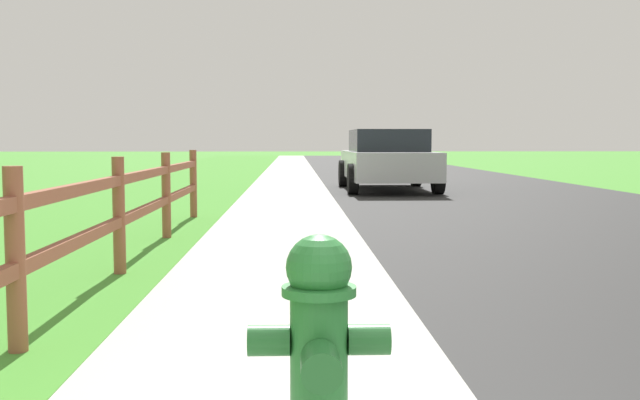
# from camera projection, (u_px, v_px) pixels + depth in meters

# --- Properties ---
(ground_plane) EXTENTS (120.00, 120.00, 0.00)m
(ground_plane) POSITION_uv_depth(u_px,v_px,m) (317.00, 175.00, 26.50)
(ground_plane) COLOR #438D2E
(road_asphalt) EXTENTS (7.00, 66.00, 0.01)m
(road_asphalt) POSITION_uv_depth(u_px,v_px,m) (407.00, 172.00, 28.62)
(road_asphalt) COLOR #292929
(road_asphalt) RESTS_ON ground
(curb_concrete) EXTENTS (6.00, 66.00, 0.01)m
(curb_concrete) POSITION_uv_depth(u_px,v_px,m) (237.00, 173.00, 28.38)
(curb_concrete) COLOR #B1AFA6
(curb_concrete) RESTS_ON ground
(grass_verge) EXTENTS (5.00, 66.00, 0.00)m
(grass_verge) POSITION_uv_depth(u_px,v_px,m) (197.00, 173.00, 28.33)
(grass_verge) COLOR #438D2E
(grass_verge) RESTS_ON ground
(fire_hydrant) EXTENTS (0.53, 0.45, 0.86)m
(fire_hydrant) POSITION_uv_depth(u_px,v_px,m) (319.00, 344.00, 2.78)
(fire_hydrant) COLOR #287233
(fire_hydrant) RESTS_ON ground
(rail_fence) EXTENTS (0.11, 10.17, 1.07)m
(rail_fence) POSITION_uv_depth(u_px,v_px,m) (119.00, 206.00, 6.72)
(rail_fence) COLOR brown
(rail_fence) RESTS_ON ground
(parked_suv_silver) EXTENTS (2.18, 4.77, 1.48)m
(parked_suv_silver) POSITION_uv_depth(u_px,v_px,m) (387.00, 159.00, 18.28)
(parked_suv_silver) COLOR #B7BABF
(parked_suv_silver) RESTS_ON ground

